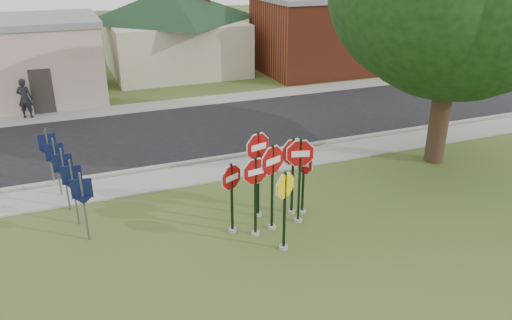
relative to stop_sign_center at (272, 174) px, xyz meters
name	(u,v)px	position (x,y,z in m)	size (l,w,h in m)	color
ground	(294,249)	(0.12, -1.20, -1.68)	(120.00, 120.00, 0.00)	#3E531F
sidewalk_near	(227,169)	(0.12, 4.30, -1.65)	(60.00, 1.60, 0.06)	gray
road	(194,131)	(0.12, 8.80, -1.66)	(60.00, 7.00, 0.04)	black
sidewalk_far	(172,104)	(0.12, 13.10, -1.65)	(60.00, 1.60, 0.06)	gray
curb	(219,158)	(0.12, 5.30, -1.61)	(60.00, 0.20, 0.14)	gray
stop_sign_center	(272,174)	(0.00, 0.00, 0.00)	(1.07, 0.46, 2.67)	gray
stop_sign_yellow	(285,202)	(-0.12, -1.08, -0.29)	(0.88, 0.44, 2.33)	gray
stop_sign_left	(255,186)	(-0.55, -0.14, -0.19)	(1.02, 0.24, 2.44)	gray
stop_sign_right	(300,168)	(0.86, 0.07, 0.01)	(1.07, 0.30, 2.69)	gray
stop_sign_back_right	(293,165)	(0.92, 0.62, -0.11)	(1.10, 0.24, 2.53)	gray
stop_sign_back_left	(258,162)	(-0.09, 0.83, 0.07)	(1.08, 0.34, 2.76)	gray
stop_sign_far_right	(304,173)	(1.21, 0.51, -0.37)	(0.25, 1.03, 2.19)	gray
stop_sign_far_left	(232,190)	(-1.09, 0.26, -0.39)	(0.90, 0.47, 2.17)	gray
route_sign_row	(64,173)	(-5.28, 3.30, -0.46)	(1.43, 4.63, 2.00)	#59595E
building_house	(172,13)	(2.12, 20.80, 1.97)	(11.60, 11.60, 6.20)	#C0B799
building_brick	(338,32)	(12.11, 17.30, 0.72)	(10.20, 6.20, 4.75)	maroon
pedestrian	(25,98)	(-6.66, 13.38, -0.69)	(0.68, 0.45, 1.86)	black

